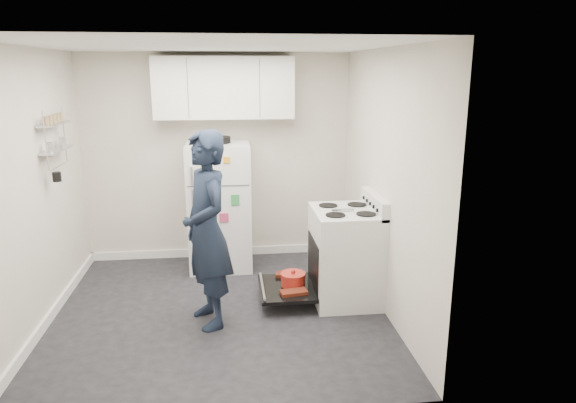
{
  "coord_description": "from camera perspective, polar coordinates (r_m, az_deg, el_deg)",
  "views": [
    {
      "loc": [
        0.12,
        -4.65,
        2.3
      ],
      "look_at": [
        0.69,
        0.18,
        1.05
      ],
      "focal_mm": 32.0,
      "sensor_mm": 36.0,
      "label": 1
    }
  ],
  "objects": [
    {
      "name": "person",
      "position": [
        4.67,
        -9.03,
        -3.19
      ],
      "size": [
        0.63,
        0.77,
        1.8
      ],
      "primitive_type": "imported",
      "rotation": [
        0.0,
        0.0,
        -1.22
      ],
      "color": "#151E2F",
      "rests_on": "ground"
    },
    {
      "name": "upper_cabinets",
      "position": [
        6.08,
        -7.12,
        12.44
      ],
      "size": [
        1.6,
        0.33,
        0.7
      ],
      "primitive_type": "cube",
      "color": "silver",
      "rests_on": "room"
    },
    {
      "name": "wall_shelf_rack",
      "position": [
        5.43,
        -24.45,
        6.54
      ],
      "size": [
        0.14,
        0.6,
        0.61
      ],
      "color": "#B2B2B7",
      "rests_on": "room"
    },
    {
      "name": "open_oven_door",
      "position": [
        5.29,
        0.09,
        -9.22
      ],
      "size": [
        0.55,
        0.71,
        0.21
      ],
      "color": "black",
      "rests_on": "ground"
    },
    {
      "name": "room",
      "position": [
        4.81,
        -8.37,
        1.13
      ],
      "size": [
        3.21,
        3.21,
        2.51
      ],
      "color": "black",
      "rests_on": "ground"
    },
    {
      "name": "refrigerator",
      "position": [
        6.1,
        -7.61,
        -0.41
      ],
      "size": [
        0.72,
        0.74,
        1.56
      ],
      "color": "silver",
      "rests_on": "ground"
    },
    {
      "name": "electric_range",
      "position": [
        5.26,
        6.25,
        -6.04
      ],
      "size": [
        0.66,
        0.76,
        1.1
      ],
      "color": "silver",
      "rests_on": "ground"
    }
  ]
}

